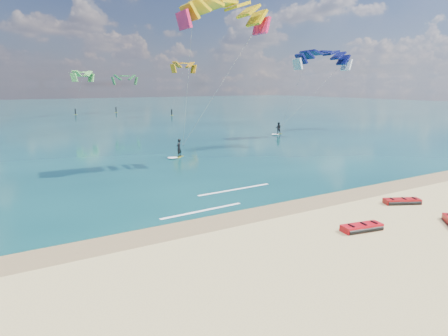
# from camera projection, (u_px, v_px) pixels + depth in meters

# --- Properties ---
(ground) EXTENTS (320.00, 320.00, 0.00)m
(ground) POSITION_uv_depth(u_px,v_px,m) (101.00, 139.00, 54.46)
(ground) COLOR tan
(ground) RESTS_ON ground
(wet_sand_strip) EXTENTS (320.00, 2.40, 0.01)m
(wet_sand_strip) POSITION_uv_depth(u_px,v_px,m) (262.00, 212.00, 23.46)
(wet_sand_strip) COLOR brown
(wet_sand_strip) RESTS_ON ground
(sea) EXTENTS (320.00, 200.00, 0.04)m
(sea) POSITION_uv_depth(u_px,v_px,m) (40.00, 112.00, 108.07)
(sea) COLOR #0A3238
(sea) RESTS_ON ground
(packed_kite_left) EXTENTS (2.56, 1.52, 0.40)m
(packed_kite_left) POSITION_uv_depth(u_px,v_px,m) (361.00, 231.00, 20.58)
(packed_kite_left) COLOR red
(packed_kite_left) RESTS_ON ground
(packed_kite_mid) EXTENTS (2.65, 2.02, 0.38)m
(packed_kite_mid) POSITION_uv_depth(u_px,v_px,m) (402.00, 204.00, 25.19)
(packed_kite_mid) COLOR #AA0B0E
(packed_kite_mid) RESTS_ON ground
(kitesurfer_main) EXTENTS (8.58, 8.39, 15.69)m
(kitesurfer_main) POSITION_uv_depth(u_px,v_px,m) (201.00, 76.00, 36.87)
(kitesurfer_main) COLOR #B9C417
(kitesurfer_main) RESTS_ON sea
(kitesurfer_far) EXTENTS (10.75, 7.46, 13.49)m
(kitesurfer_far) POSITION_uv_depth(u_px,v_px,m) (302.00, 87.00, 56.90)
(kitesurfer_far) COLOR #A9C01C
(kitesurfer_far) RESTS_ON sea
(shoreline_foam) EXTENTS (10.04, 3.60, 0.01)m
(shoreline_foam) POSITION_uv_depth(u_px,v_px,m) (221.00, 199.00, 26.15)
(shoreline_foam) COLOR white
(shoreline_foam) RESTS_ON ground
(distant_kites) EXTENTS (77.55, 27.86, 13.74)m
(distant_kites) POSITION_uv_depth(u_px,v_px,m) (11.00, 93.00, 81.56)
(distant_kites) COLOR gray
(distant_kites) RESTS_ON ground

